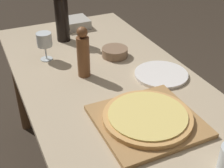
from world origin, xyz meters
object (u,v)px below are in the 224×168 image
object	(u,v)px
pepper_mill	(83,53)
small_bowl	(115,52)
wine_glass	(44,41)
wine_bottle	(62,15)
pizza	(147,117)

from	to	relation	value
pepper_mill	small_bowl	xyz separation A→B (m)	(0.21, 0.11, -0.09)
wine_glass	small_bowl	world-z (taller)	wine_glass
small_bowl	wine_glass	bearing A→B (deg)	161.20
wine_bottle	small_bowl	bearing A→B (deg)	-59.57
pepper_mill	wine_bottle	bearing A→B (deg)	85.71
pizza	wine_bottle	bearing A→B (deg)	93.86
wine_glass	small_bowl	distance (m)	0.35
pizza	small_bowl	world-z (taller)	small_bowl
wine_bottle	pepper_mill	xyz separation A→B (m)	(-0.03, -0.41, -0.04)
wine_bottle	wine_glass	xyz separation A→B (m)	(-0.15, -0.19, -0.05)
pizza	pepper_mill	xyz separation A→B (m)	(-0.09, 0.42, 0.08)
pizza	wine_glass	xyz separation A→B (m)	(-0.20, 0.64, 0.07)
pizza	wine_bottle	size ratio (longest dim) A/B	0.91
wine_bottle	pepper_mill	world-z (taller)	wine_bottle
small_bowl	pizza	bearing A→B (deg)	-102.79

